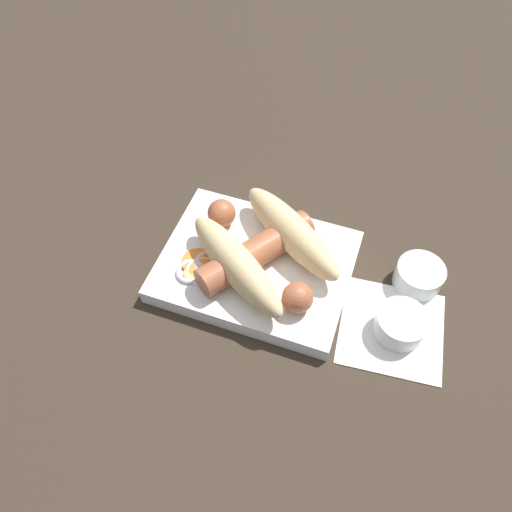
% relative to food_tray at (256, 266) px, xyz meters
% --- Properties ---
extents(ground_plane, '(3.00, 3.00, 0.00)m').
position_rel_food_tray_xyz_m(ground_plane, '(0.00, 0.00, -0.01)').
color(ground_plane, '#33281E').
extents(food_tray, '(0.22, 0.17, 0.02)m').
position_rel_food_tray_xyz_m(food_tray, '(0.00, 0.00, 0.00)').
color(food_tray, white).
rests_on(food_tray, ground_plane).
extents(bread_roll, '(0.20, 0.18, 0.05)m').
position_rel_food_tray_xyz_m(bread_roll, '(-0.01, -0.00, 0.03)').
color(bread_roll, '#DBBC84').
rests_on(bread_roll, food_tray).
extents(sausage, '(0.15, 0.14, 0.03)m').
position_rel_food_tray_xyz_m(sausage, '(-0.00, 0.00, 0.03)').
color(sausage, '#9E5638').
rests_on(sausage, food_tray).
extents(pickled_veggies, '(0.06, 0.06, 0.01)m').
position_rel_food_tray_xyz_m(pickled_veggies, '(0.06, 0.03, 0.01)').
color(pickled_veggies, orange).
rests_on(pickled_veggies, food_tray).
extents(napkin, '(0.12, 0.12, 0.00)m').
position_rel_food_tray_xyz_m(napkin, '(-0.16, 0.02, -0.01)').
color(napkin, white).
rests_on(napkin, ground_plane).
extents(condiment_cup_near, '(0.05, 0.05, 0.03)m').
position_rel_food_tray_xyz_m(condiment_cup_near, '(-0.17, 0.02, 0.00)').
color(condiment_cup_near, silver).
rests_on(condiment_cup_near, ground_plane).
extents(condiment_cup_far, '(0.05, 0.05, 0.03)m').
position_rel_food_tray_xyz_m(condiment_cup_far, '(-0.18, -0.05, 0.00)').
color(condiment_cup_far, silver).
rests_on(condiment_cup_far, ground_plane).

